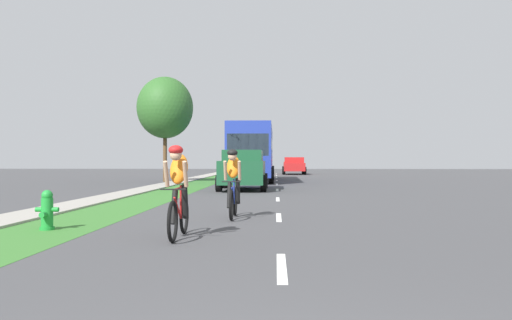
{
  "coord_description": "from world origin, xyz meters",
  "views": [
    {
      "loc": [
        -0.08,
        -1.97,
        1.32
      ],
      "look_at": [
        -0.92,
        20.11,
        1.35
      ],
      "focal_mm": 36.07,
      "sensor_mm": 36.0,
      "label": 1
    }
  ],
  "objects_px": {
    "pickup_red": "(294,166)",
    "street_tree_near": "(165,108)",
    "cyclist_lead": "(178,191)",
    "bus_blue": "(253,151)",
    "fire_hydrant_green": "(47,210)",
    "cyclist_trailing": "(233,183)",
    "suv_dark_green": "(243,169)"
  },
  "relations": [
    {
      "from": "pickup_red",
      "to": "street_tree_near",
      "type": "xyz_separation_m",
      "value": [
        -8.64,
        -17.95,
        3.78
      ]
    },
    {
      "from": "cyclist_lead",
      "to": "street_tree_near",
      "type": "bearing_deg",
      "value": 102.78
    },
    {
      "from": "bus_blue",
      "to": "fire_hydrant_green",
      "type": "bearing_deg",
      "value": -96.91
    },
    {
      "from": "cyclist_trailing",
      "to": "fire_hydrant_green",
      "type": "bearing_deg",
      "value": -147.97
    },
    {
      "from": "fire_hydrant_green",
      "to": "pickup_red",
      "type": "relative_size",
      "value": 0.15
    },
    {
      "from": "cyclist_trailing",
      "to": "suv_dark_green",
      "type": "relative_size",
      "value": 0.37
    },
    {
      "from": "suv_dark_green",
      "to": "street_tree_near",
      "type": "bearing_deg",
      "value": 122.6
    },
    {
      "from": "fire_hydrant_green",
      "to": "cyclist_trailing",
      "type": "height_order",
      "value": "cyclist_trailing"
    },
    {
      "from": "fire_hydrant_green",
      "to": "bus_blue",
      "type": "distance_m",
      "value": 23.88
    },
    {
      "from": "bus_blue",
      "to": "cyclist_trailing",
      "type": "bearing_deg",
      "value": -88.63
    },
    {
      "from": "suv_dark_green",
      "to": "street_tree_near",
      "type": "distance_m",
      "value": 10.69
    },
    {
      "from": "bus_blue",
      "to": "pickup_red",
      "type": "bearing_deg",
      "value": 78.73
    },
    {
      "from": "street_tree_near",
      "to": "cyclist_trailing",
      "type": "bearing_deg",
      "value": -73.52
    },
    {
      "from": "bus_blue",
      "to": "pickup_red",
      "type": "xyz_separation_m",
      "value": [
        3.26,
        16.35,
        -1.15
      ]
    },
    {
      "from": "cyclist_lead",
      "to": "pickup_red",
      "type": "relative_size",
      "value": 0.34
    },
    {
      "from": "cyclist_lead",
      "to": "bus_blue",
      "type": "height_order",
      "value": "bus_blue"
    },
    {
      "from": "cyclist_trailing",
      "to": "bus_blue",
      "type": "bearing_deg",
      "value": 91.37
    },
    {
      "from": "fire_hydrant_green",
      "to": "street_tree_near",
      "type": "relative_size",
      "value": 0.12
    },
    {
      "from": "suv_dark_green",
      "to": "pickup_red",
      "type": "height_order",
      "value": "suv_dark_green"
    },
    {
      "from": "cyclist_trailing",
      "to": "street_tree_near",
      "type": "bearing_deg",
      "value": 106.48
    },
    {
      "from": "bus_blue",
      "to": "street_tree_near",
      "type": "xyz_separation_m",
      "value": [
        -5.38,
        -1.61,
        2.63
      ]
    },
    {
      "from": "cyclist_lead",
      "to": "street_tree_near",
      "type": "relative_size",
      "value": 0.26
    },
    {
      "from": "fire_hydrant_green",
      "to": "cyclist_trailing",
      "type": "xyz_separation_m",
      "value": [
        3.38,
        2.12,
        0.44
      ]
    },
    {
      "from": "cyclist_lead",
      "to": "pickup_red",
      "type": "xyz_separation_m",
      "value": [
        3.43,
        40.93,
        0.02
      ]
    },
    {
      "from": "fire_hydrant_green",
      "to": "cyclist_lead",
      "type": "bearing_deg",
      "value": -19.05
    },
    {
      "from": "cyclist_trailing",
      "to": "pickup_red",
      "type": "distance_m",
      "value": 37.98
    },
    {
      "from": "cyclist_trailing",
      "to": "pickup_red",
      "type": "relative_size",
      "value": 0.34
    },
    {
      "from": "fire_hydrant_green",
      "to": "cyclist_trailing",
      "type": "relative_size",
      "value": 0.44
    },
    {
      "from": "cyclist_trailing",
      "to": "suv_dark_green",
      "type": "distance_m",
      "value": 11.48
    },
    {
      "from": "fire_hydrant_green",
      "to": "street_tree_near",
      "type": "distance_m",
      "value": 22.59
    },
    {
      "from": "suv_dark_green",
      "to": "pickup_red",
      "type": "relative_size",
      "value": 0.92
    },
    {
      "from": "cyclist_lead",
      "to": "cyclist_trailing",
      "type": "xyz_separation_m",
      "value": [
        0.68,
        3.05,
        0.0
      ]
    }
  ]
}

